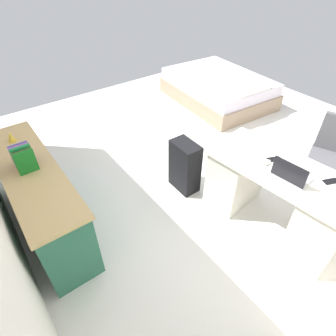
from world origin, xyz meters
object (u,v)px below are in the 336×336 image
(credenza, at_px, (40,198))
(computer_mouse, at_px, (267,162))
(cell_phone_near_laptop, at_px, (331,181))
(suitcase_black, at_px, (185,166))
(laptop, at_px, (291,174))
(office_chair, at_px, (329,162))
(cell_phone_by_mouse, at_px, (274,159))
(bed, at_px, (218,88))
(desk, at_px, (275,196))
(figurine_small, at_px, (11,137))

(credenza, distance_m, computer_mouse, 2.27)
(credenza, bearing_deg, cell_phone_near_laptop, -129.94)
(suitcase_black, distance_m, laptop, 1.23)
(office_chair, xyz_separation_m, cell_phone_by_mouse, (0.19, 0.88, 0.33))
(bed, distance_m, computer_mouse, 2.95)
(cell_phone_near_laptop, distance_m, cell_phone_by_mouse, 0.52)
(office_chair, xyz_separation_m, computer_mouse, (0.20, 0.99, 0.34))
(suitcase_black, relative_size, cell_phone_near_laptop, 4.72)
(desk, height_order, computer_mouse, computer_mouse)
(laptop, relative_size, cell_phone_by_mouse, 2.43)
(desk, bearing_deg, laptop, 142.27)
(laptop, relative_size, figurine_small, 3.01)
(cell_phone_near_laptop, bearing_deg, figurine_small, 65.24)
(desk, relative_size, cell_phone_near_laptop, 11.02)
(computer_mouse, xyz_separation_m, cell_phone_by_mouse, (-0.01, -0.11, -0.01))
(bed, relative_size, cell_phone_near_laptop, 14.72)
(cell_phone_by_mouse, distance_m, figurine_small, 2.68)
(desk, bearing_deg, cell_phone_by_mouse, -15.65)
(computer_mouse, distance_m, cell_phone_by_mouse, 0.11)
(office_chair, height_order, bed, office_chair)
(suitcase_black, xyz_separation_m, cell_phone_near_laptop, (-1.34, -0.56, 0.42))
(computer_mouse, bearing_deg, cell_phone_by_mouse, -98.60)
(credenza, xyz_separation_m, cell_phone_by_mouse, (-1.26, -1.97, 0.36))
(figurine_small, bearing_deg, cell_phone_near_laptop, -137.72)
(cell_phone_near_laptop, bearing_deg, office_chair, -44.60)
(bed, distance_m, figurine_small, 3.68)
(laptop, bearing_deg, figurine_small, 41.75)
(bed, height_order, laptop, laptop)
(desk, xyz_separation_m, cell_phone_by_mouse, (0.15, -0.04, 0.36))
(credenza, xyz_separation_m, cell_phone_near_laptop, (-1.76, -2.10, 0.36))
(suitcase_black, bearing_deg, cell_phone_by_mouse, -152.19)
(office_chair, relative_size, bed, 0.47)
(credenza, relative_size, figurine_small, 16.36)
(cell_phone_by_mouse, bearing_deg, credenza, 80.12)
(desk, xyz_separation_m, cell_phone_near_laptop, (-0.36, -0.17, 0.36))
(suitcase_black, distance_m, cell_phone_near_laptop, 1.51)
(desk, bearing_deg, bed, -33.96)
(cell_phone_near_laptop, relative_size, cell_phone_by_mouse, 1.00)
(suitcase_black, relative_size, cell_phone_by_mouse, 4.72)
(desk, relative_size, laptop, 4.53)
(desk, height_order, laptop, laptop)
(desk, relative_size, figurine_small, 13.63)
(credenza, height_order, cell_phone_by_mouse, credenza)
(computer_mouse, bearing_deg, figurine_small, 40.08)
(desk, height_order, office_chair, office_chair)
(bed, bearing_deg, cell_phone_by_mouse, 145.07)
(computer_mouse, distance_m, cell_phone_near_laptop, 0.56)
(office_chair, height_order, credenza, office_chair)
(office_chair, xyz_separation_m, figurine_small, (2.00, 2.85, 0.41))
(cell_phone_by_mouse, bearing_deg, desk, -173.00)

